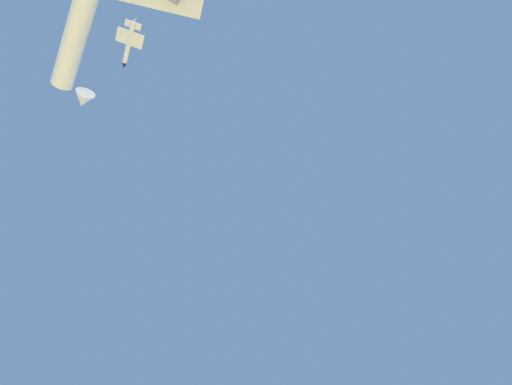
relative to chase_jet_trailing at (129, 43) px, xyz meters
The scene contains 1 object.
chase_jet_trailing is the anchor object (origin of this frame).
Camera 1 is at (-49.01, 72.96, 2.94)m, focal length 31.67 mm.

